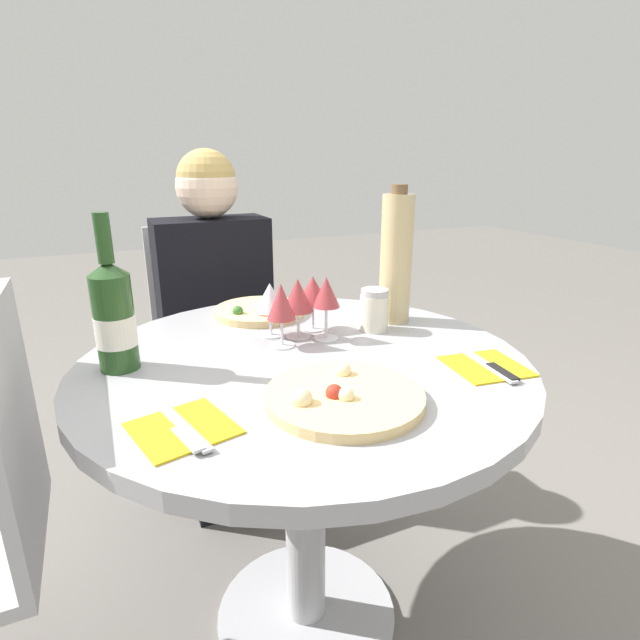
% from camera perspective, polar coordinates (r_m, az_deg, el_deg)
% --- Properties ---
extents(ground_plane, '(12.00, 12.00, 0.00)m').
position_cam_1_polar(ground_plane, '(1.56, -1.56, -30.71)').
color(ground_plane, slate).
rests_on(ground_plane, ground).
extents(dining_table, '(0.99, 0.99, 0.75)m').
position_cam_1_polar(dining_table, '(1.17, -1.81, -11.14)').
color(dining_table, '#B2B2B7').
rests_on(dining_table, ground_plane).
extents(chair_behind_diner, '(0.41, 0.41, 0.93)m').
position_cam_1_polar(chair_behind_diner, '(1.96, -11.97, -3.90)').
color(chair_behind_diner, '#ADADB2').
rests_on(chair_behind_diner, ground_plane).
extents(seated_diner, '(0.38, 0.42, 1.20)m').
position_cam_1_polar(seated_diner, '(1.79, -11.17, -2.52)').
color(seated_diner, black).
rests_on(seated_diner, ground_plane).
extents(pizza_large, '(0.29, 0.29, 0.05)m').
position_cam_1_polar(pizza_large, '(0.91, 2.63, -8.70)').
color(pizza_large, '#E5C17F').
rests_on(pizza_large, dining_table).
extents(pizza_small_far, '(0.25, 0.25, 0.05)m').
position_cam_1_polar(pizza_small_far, '(1.41, -6.91, 1.06)').
color(pizza_small_far, '#E5C17F').
rests_on(pizza_small_far, dining_table).
extents(wine_bottle, '(0.08, 0.08, 0.32)m').
position_cam_1_polar(wine_bottle, '(1.10, -22.49, 0.42)').
color(wine_bottle, '#23471E').
rests_on(wine_bottle, dining_table).
extents(tall_carafe, '(0.08, 0.08, 0.36)m').
position_cam_1_polar(tall_carafe, '(1.33, 8.69, 6.97)').
color(tall_carafe, tan).
rests_on(tall_carafe, dining_table).
extents(sugar_shaker, '(0.07, 0.07, 0.11)m').
position_cam_1_polar(sugar_shaker, '(1.27, 6.20, 1.14)').
color(sugar_shaker, silver).
rests_on(sugar_shaker, dining_table).
extents(wine_glass_front_left, '(0.07, 0.07, 0.15)m').
position_cam_1_polar(wine_glass_front_left, '(1.15, -4.46, 1.97)').
color(wine_glass_front_left, silver).
rests_on(wine_glass_front_left, dining_table).
extents(wine_glass_back_left, '(0.08, 0.08, 0.13)m').
position_cam_1_polar(wine_glass_back_left, '(1.22, -5.73, 2.49)').
color(wine_glass_back_left, silver).
rests_on(wine_glass_back_left, dining_table).
extents(wine_glass_front_right, '(0.07, 0.07, 0.16)m').
position_cam_1_polar(wine_glass_front_right, '(1.19, 0.72, 3.02)').
color(wine_glass_front_right, silver).
rests_on(wine_glass_front_right, dining_table).
extents(wine_glass_center, '(0.08, 0.08, 0.15)m').
position_cam_1_polar(wine_glass_center, '(1.20, -2.55, 2.75)').
color(wine_glass_center, silver).
rests_on(wine_glass_center, dining_table).
extents(wine_glass_back_right, '(0.08, 0.08, 0.14)m').
position_cam_1_polar(wine_glass_back_right, '(1.26, -0.82, 3.35)').
color(wine_glass_back_right, silver).
rests_on(wine_glass_back_right, dining_table).
extents(place_setting_left, '(0.18, 0.19, 0.01)m').
position_cam_1_polar(place_setting_left, '(0.86, -15.36, -11.88)').
color(place_setting_left, gold).
rests_on(place_setting_left, dining_table).
extents(place_setting_right, '(0.17, 0.19, 0.01)m').
position_cam_1_polar(place_setting_right, '(1.11, 18.55, -5.03)').
color(place_setting_right, gold).
rests_on(place_setting_right, dining_table).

